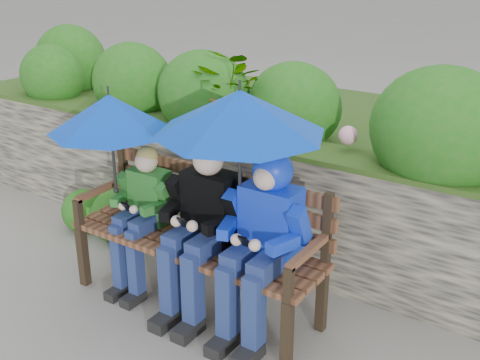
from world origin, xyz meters
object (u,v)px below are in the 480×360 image
Objects in this scene: umbrella_right at (240,112)px; umbrella_left at (110,113)px; park_bench at (201,230)px; boy_middle at (201,222)px; boy_right at (263,231)px; boy_left at (142,210)px.

umbrella_left is at bearing -177.53° from umbrella_right.
park_bench is at bearing 169.09° from umbrella_right.
boy_right reaches higher than boy_middle.
boy_middle is at bearing 1.38° from umbrella_left.
umbrella_left reaches higher than park_bench.
umbrella_right reaches higher than umbrella_left.
boy_middle is at bearing -1.55° from boy_left.
boy_left is at bearing 178.45° from boy_middle.
boy_left is 0.88× the size of boy_right.
park_bench is 0.59m from boy_right.
boy_middle is 1.15× the size of umbrella_right.
boy_left is at bearing -179.17° from umbrella_right.
park_bench is at bearing 128.91° from boy_middle.
park_bench is at bearing 9.70° from umbrella_left.
boy_left is 1.01× the size of umbrella_right.
boy_right is 1.38m from umbrella_left.
umbrella_right is at bearing 175.44° from boy_right.
boy_left is 1.21m from umbrella_right.
boy_left is (-0.47, -0.08, 0.07)m from park_bench.
boy_right is at bearing -0.13° from boy_left.
boy_left is 0.56m from boy_middle.
umbrella_right reaches higher than boy_middle.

